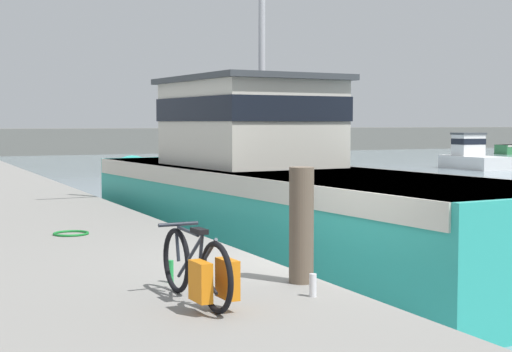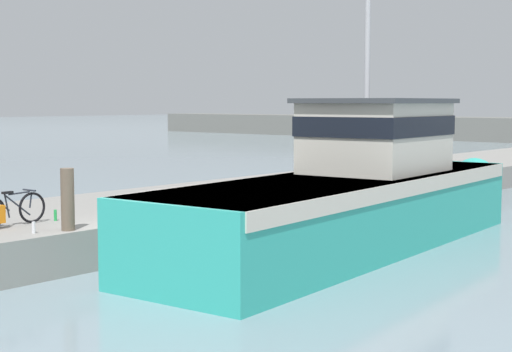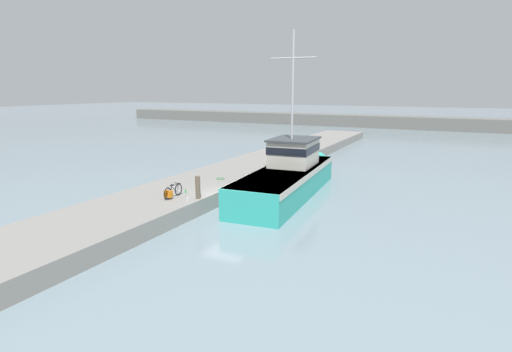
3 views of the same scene
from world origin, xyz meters
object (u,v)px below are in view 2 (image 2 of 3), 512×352
at_px(mooring_post, 68,199).
at_px(water_bottle_by_bike, 55,215).
at_px(water_bottle_on_curb, 34,228).
at_px(bicycle_touring, 6,211).
at_px(fishing_boat_main, 359,192).

bearing_deg(mooring_post, water_bottle_by_bike, 155.20).
relative_size(water_bottle_by_bike, water_bottle_on_curb, 1.05).
distance_m(bicycle_touring, water_bottle_by_bike, 1.21).
bearing_deg(fishing_boat_main, water_bottle_on_curb, -117.30).
bearing_deg(bicycle_touring, water_bottle_by_bike, 83.58).
bearing_deg(water_bottle_by_bike, water_bottle_on_curb, -49.50).
bearing_deg(bicycle_touring, fishing_boat_main, 57.01).
height_order(fishing_boat_main, water_bottle_by_bike, fishing_boat_main).
distance_m(fishing_boat_main, water_bottle_by_bike, 7.35).
distance_m(fishing_boat_main, bicycle_touring, 8.39).
distance_m(fishing_boat_main, water_bottle_on_curb, 7.97).
height_order(bicycle_touring, water_bottle_on_curb, bicycle_touring).
relative_size(fishing_boat_main, mooring_post, 11.73).
distance_m(bicycle_touring, mooring_post, 1.56).
relative_size(bicycle_touring, mooring_post, 1.31).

